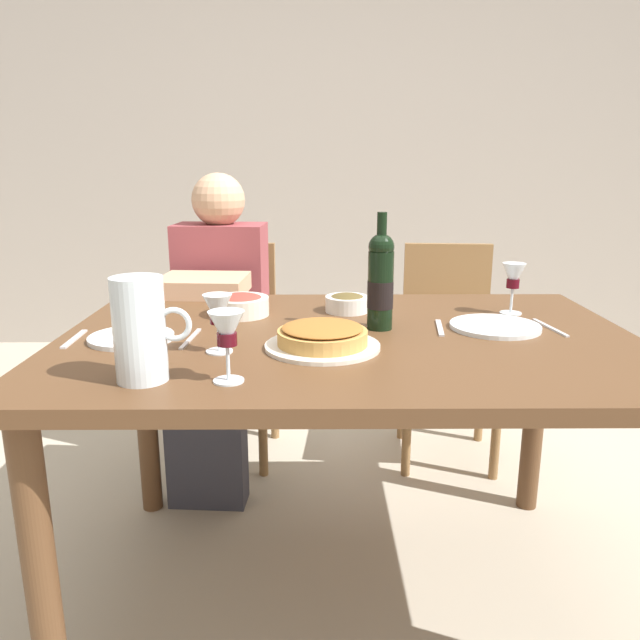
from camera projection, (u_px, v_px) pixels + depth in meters
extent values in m
plane|color=#B2A893|center=(345.00, 584.00, 1.80)|extent=(8.00, 8.00, 0.00)
cube|color=#A3998E|center=(329.00, 129.00, 3.91)|extent=(8.00, 0.10, 2.80)
cube|color=brown|center=(348.00, 342.00, 1.61)|extent=(1.50, 1.00, 0.04)
cylinder|color=brown|center=(40.00, 571.00, 1.30)|extent=(0.07, 0.07, 0.72)
cylinder|color=brown|center=(146.00, 413.00, 2.11)|extent=(0.07, 0.07, 0.72)
cylinder|color=brown|center=(535.00, 412.00, 2.12)|extent=(0.07, 0.07, 0.72)
cylinder|color=black|center=(380.00, 291.00, 1.64)|extent=(0.07, 0.07, 0.21)
sphere|color=black|center=(381.00, 247.00, 1.61)|extent=(0.07, 0.07, 0.07)
cylinder|color=black|center=(382.00, 228.00, 1.60)|extent=(0.03, 0.03, 0.08)
cylinder|color=black|center=(380.00, 294.00, 1.64)|extent=(0.07, 0.07, 0.07)
cylinder|color=silver|center=(140.00, 330.00, 1.25)|extent=(0.11, 0.11, 0.22)
cylinder|color=silver|center=(141.00, 348.00, 1.26)|extent=(0.10, 0.10, 0.13)
torus|color=silver|center=(174.00, 324.00, 1.24)|extent=(0.07, 0.01, 0.07)
cylinder|color=silver|center=(322.00, 346.00, 1.49)|extent=(0.28, 0.28, 0.01)
cylinder|color=#C18E47|center=(322.00, 337.00, 1.48)|extent=(0.22, 0.22, 0.03)
ellipsoid|color=#9E6028|center=(322.00, 328.00, 1.48)|extent=(0.20, 0.20, 0.02)
cylinder|color=silver|center=(241.00, 306.00, 1.81)|extent=(0.17, 0.17, 0.05)
ellipsoid|color=#B2382D|center=(240.00, 300.00, 1.80)|extent=(0.14, 0.14, 0.04)
cylinder|color=white|center=(347.00, 304.00, 1.85)|extent=(0.13, 0.13, 0.05)
ellipsoid|color=brown|center=(347.00, 299.00, 1.85)|extent=(0.11, 0.11, 0.03)
cylinder|color=silver|center=(229.00, 381.00, 1.26)|extent=(0.06, 0.06, 0.00)
cylinder|color=silver|center=(228.00, 363.00, 1.25)|extent=(0.01, 0.01, 0.07)
cone|color=silver|center=(227.00, 329.00, 1.24)|extent=(0.07, 0.07, 0.07)
cylinder|color=#470A14|center=(227.00, 339.00, 1.24)|extent=(0.04, 0.04, 0.03)
cylinder|color=silver|center=(219.00, 351.00, 1.46)|extent=(0.06, 0.06, 0.00)
cylinder|color=silver|center=(219.00, 338.00, 1.45)|extent=(0.01, 0.01, 0.06)
cone|color=silver|center=(218.00, 310.00, 1.43)|extent=(0.07, 0.07, 0.07)
cylinder|color=#470A14|center=(218.00, 318.00, 1.44)|extent=(0.04, 0.04, 0.03)
cylinder|color=silver|center=(511.00, 313.00, 1.83)|extent=(0.06, 0.06, 0.00)
cylinder|color=silver|center=(511.00, 301.00, 1.82)|extent=(0.01, 0.01, 0.07)
cone|color=silver|center=(513.00, 276.00, 1.80)|extent=(0.07, 0.07, 0.08)
cylinder|color=#470A14|center=(513.00, 283.00, 1.80)|extent=(0.04, 0.04, 0.03)
cylinder|color=silver|center=(131.00, 337.00, 1.56)|extent=(0.21, 0.21, 0.01)
cylinder|color=silver|center=(495.00, 326.00, 1.66)|extent=(0.24, 0.24, 0.01)
cube|color=silver|center=(74.00, 339.00, 1.56)|extent=(0.02, 0.16, 0.00)
cube|color=silver|center=(190.00, 339.00, 1.56)|extent=(0.02, 0.18, 0.00)
cube|color=silver|center=(550.00, 327.00, 1.67)|extent=(0.04, 0.18, 0.00)
cube|color=silver|center=(440.00, 328.00, 1.66)|extent=(0.03, 0.16, 0.00)
cube|color=olive|center=(226.00, 350.00, 2.49)|extent=(0.43, 0.43, 0.02)
cube|color=olive|center=(233.00, 290.00, 2.61)|extent=(0.36, 0.05, 0.40)
cylinder|color=olive|center=(176.00, 419.00, 2.39)|extent=(0.04, 0.04, 0.45)
cylinder|color=olive|center=(263.00, 422.00, 2.37)|extent=(0.04, 0.04, 0.45)
cylinder|color=olive|center=(198.00, 388.00, 2.72)|extent=(0.04, 0.04, 0.45)
cylinder|color=olive|center=(274.00, 390.00, 2.70)|extent=(0.04, 0.04, 0.45)
cube|color=#8E3D42|center=(222.00, 289.00, 2.38)|extent=(0.35, 0.22, 0.50)
sphere|color=tan|center=(218.00, 200.00, 2.30)|extent=(0.20, 0.20, 0.20)
cube|color=#33333D|center=(214.00, 366.00, 2.26)|extent=(0.33, 0.40, 0.14)
cube|color=#33333D|center=(207.00, 451.00, 2.18)|extent=(0.28, 0.14, 0.40)
cube|color=tan|center=(203.00, 285.00, 2.09)|extent=(0.30, 0.26, 0.06)
cube|color=olive|center=(449.00, 352.00, 2.46)|extent=(0.43, 0.43, 0.02)
cube|color=olive|center=(446.00, 291.00, 2.59)|extent=(0.36, 0.06, 0.40)
cylinder|color=olive|center=(407.00, 422.00, 2.37)|extent=(0.04, 0.04, 0.45)
cylinder|color=olive|center=(497.00, 425.00, 2.34)|extent=(0.04, 0.04, 0.45)
cylinder|color=olive|center=(402.00, 390.00, 2.70)|extent=(0.04, 0.04, 0.45)
cylinder|color=olive|center=(481.00, 392.00, 2.67)|extent=(0.04, 0.04, 0.45)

